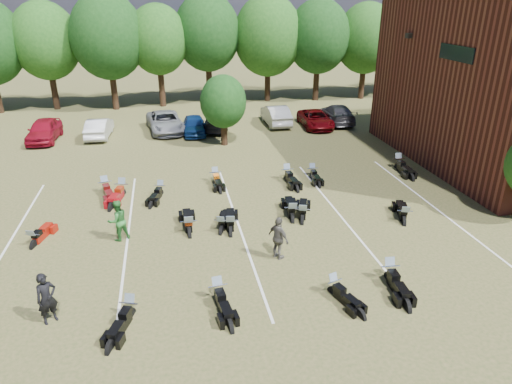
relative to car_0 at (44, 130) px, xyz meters
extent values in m
plane|color=brown|center=(14.74, -19.04, -0.80)|extent=(160.00, 160.00, 0.00)
imported|color=maroon|center=(0.00, 0.00, 0.00)|extent=(2.03, 4.73, 1.59)
imported|color=#B5B6B9|center=(3.81, 0.21, -0.09)|extent=(1.76, 4.39, 1.42)
imported|color=gray|center=(8.70, 0.80, -0.04)|extent=(3.18, 5.70, 1.51)
imported|color=black|center=(12.68, 0.58, -0.12)|extent=(2.73, 4.92, 1.35)
imported|color=navy|center=(10.85, -0.37, -0.10)|extent=(1.79, 4.14, 1.39)
imported|color=#A3A29E|center=(17.64, 1.20, 0.00)|extent=(1.68, 4.81, 1.58)
imported|color=#560408|center=(20.59, -0.26, -0.14)|extent=(2.39, 4.83, 1.32)
imported|color=#353439|center=(22.77, 0.72, -0.04)|extent=(2.55, 5.35, 1.51)
imported|color=black|center=(4.62, -21.48, 0.11)|extent=(0.79, 0.73, 1.80)
imported|color=#266728|center=(6.44, -16.28, 0.13)|extent=(1.13, 1.04, 1.85)
imported|color=#514D45|center=(12.86, -19.13, 0.12)|extent=(0.92, 1.15, 1.83)
cube|color=black|center=(24.09, -7.04, 6.70)|extent=(0.30, 0.40, 0.30)
cube|color=black|center=(24.21, -12.04, 6.20)|extent=(0.06, 3.00, 0.80)
cylinder|color=black|center=(-1.26, 9.96, 1.25)|extent=(0.58, 0.58, 4.08)
ellipsoid|color=#1E4C19|center=(-1.26, 9.96, 5.54)|extent=(6.00, 6.00, 6.90)
cylinder|color=black|center=(3.74, 9.96, 1.25)|extent=(0.57, 0.58, 4.08)
ellipsoid|color=#1E4C19|center=(3.74, 9.96, 5.54)|extent=(6.00, 6.00, 6.90)
cylinder|color=black|center=(8.74, 9.96, 1.25)|extent=(0.57, 0.58, 4.08)
ellipsoid|color=#1E4C19|center=(8.74, 9.96, 5.54)|extent=(6.00, 6.00, 6.90)
cylinder|color=black|center=(13.74, 9.96, 1.25)|extent=(0.58, 0.58, 4.08)
ellipsoid|color=#1E4C19|center=(13.74, 9.96, 5.54)|extent=(6.00, 6.00, 6.90)
cylinder|color=black|center=(18.74, 9.96, 1.25)|extent=(0.57, 0.58, 4.08)
ellipsoid|color=#1E4C19|center=(18.74, 9.96, 5.54)|extent=(6.00, 6.00, 6.90)
cylinder|color=black|center=(23.74, 9.96, 1.25)|extent=(0.57, 0.58, 4.08)
ellipsoid|color=#1E4C19|center=(23.74, 9.96, 5.54)|extent=(6.00, 6.00, 6.90)
cylinder|color=black|center=(28.74, 9.96, 1.25)|extent=(0.57, 0.58, 4.08)
ellipsoid|color=#1E4C19|center=(28.74, 9.96, 5.54)|extent=(6.00, 6.00, 6.90)
cylinder|color=black|center=(33.74, 9.96, 1.25)|extent=(0.58, 0.58, 4.08)
ellipsoid|color=#1E4C19|center=(33.74, 9.96, 5.54)|extent=(6.00, 6.00, 6.90)
cylinder|color=black|center=(38.74, 9.96, 1.25)|extent=(0.58, 0.58, 4.08)
ellipsoid|color=#1E4C19|center=(38.74, 9.96, 5.54)|extent=(6.00, 6.00, 6.90)
cylinder|color=black|center=(12.74, -3.54, 0.15)|extent=(0.24, 0.24, 1.90)
sphere|color=#1E4C19|center=(12.74, -3.54, 2.30)|extent=(3.20, 3.20, 3.20)
cube|color=silver|center=(1.74, -16.04, -0.79)|extent=(0.10, 14.00, 0.01)
cube|color=silver|center=(6.74, -16.04, -0.79)|extent=(0.10, 14.00, 0.01)
cube|color=silver|center=(11.74, -16.04, -0.79)|extent=(0.10, 14.00, 0.01)
cube|color=silver|center=(16.74, -16.04, -0.79)|extent=(0.10, 14.00, 0.01)
cube|color=silver|center=(21.74, -16.04, -0.79)|extent=(0.10, 14.00, 0.01)
camera|label=1|loc=(8.86, -34.61, 9.06)|focal=32.00mm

